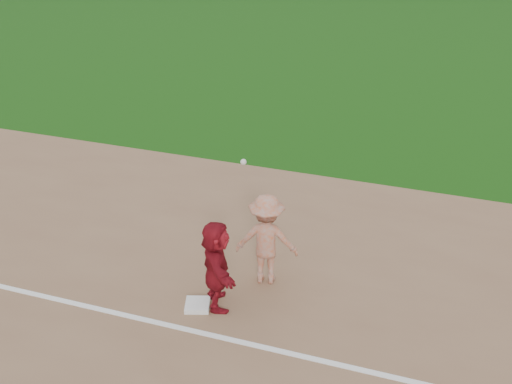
% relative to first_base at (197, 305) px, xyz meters
% --- Properties ---
extents(ground, '(160.00, 160.00, 0.00)m').
position_rel_first_base_xyz_m(ground, '(0.39, 0.24, -0.06)').
color(ground, '#16490E').
rests_on(ground, ground).
extents(foul_line, '(60.00, 0.10, 0.01)m').
position_rel_first_base_xyz_m(foul_line, '(0.39, -0.56, -0.04)').
color(foul_line, white).
rests_on(foul_line, infield_dirt).
extents(first_base, '(0.48, 0.48, 0.09)m').
position_rel_first_base_xyz_m(first_base, '(0.00, 0.00, 0.00)').
color(first_base, white).
rests_on(first_base, infield_dirt).
extents(base_runner, '(1.05, 1.45, 1.51)m').
position_rel_first_base_xyz_m(base_runner, '(0.28, 0.18, 0.71)').
color(base_runner, maroon).
rests_on(base_runner, infield_dirt).
extents(first_base_play, '(1.14, 0.97, 2.47)m').
position_rel_first_base_xyz_m(first_base_play, '(0.81, 1.07, 0.76)').
color(first_base_play, '#A1A1A4').
rests_on(first_base_play, infield_dirt).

